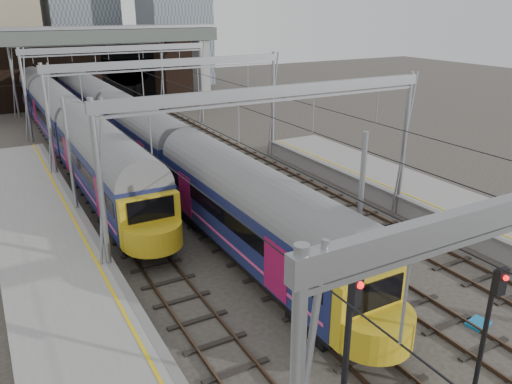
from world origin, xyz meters
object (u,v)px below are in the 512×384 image
signal_near_left (349,339)px  signal_near_centre (490,317)px  train_main (113,116)px  train_second (59,115)px

signal_near_left → signal_near_centre: (4.48, -0.79, -0.39)m
train_main → signal_near_left: 34.55m
train_second → signal_near_left: (1.35, -36.81, 0.72)m
train_main → signal_near_centre: size_ratio=14.52×
train_second → signal_near_left: bearing=-87.9°
train_main → train_second: bearing=149.3°
train_second → signal_near_centre: size_ratio=11.09×
train_second → signal_near_left: size_ratio=9.57×
signal_near_centre → train_second: bearing=105.7°
train_main → train_second: 4.65m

